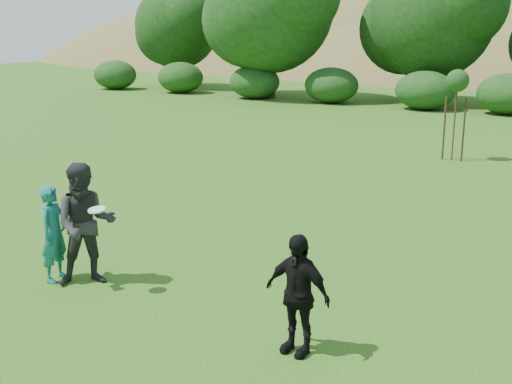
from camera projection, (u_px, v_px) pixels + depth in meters
ground at (157, 305)px, 9.69m from camera, size 120.00×120.00×0.00m
player_teal at (54, 233)px, 10.46m from camera, size 0.50×0.65×1.61m
player_grey at (86, 224)px, 10.27m from camera, size 1.24×1.22×2.01m
player_black at (297, 294)px, 8.10m from camera, size 0.97×0.50×1.59m
frisbee at (97, 210)px, 9.80m from camera, size 0.27×0.27×0.06m
sapling at (457, 83)px, 19.76m from camera, size 0.70×0.70×2.85m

